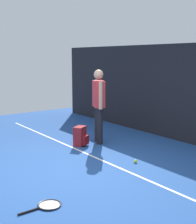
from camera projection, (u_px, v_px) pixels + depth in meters
The scene contains 7 objects.
ground_plane at pixel (80, 169), 5.62m from camera, with size 12.00×12.00×0.00m, color #234C93.
back_fence at pixel (189, 94), 7.17m from camera, with size 10.00×0.10×2.29m, color black.
court_line at pixel (107, 162), 5.97m from camera, with size 9.00×0.05×0.00m, color white.
tennis_player at pixel (99, 102), 7.19m from camera, with size 0.49×0.37×1.70m.
tennis_racket at pixel (48, 205), 4.22m from camera, with size 0.33×0.61×0.03m.
backpack at pixel (81, 137), 7.08m from camera, with size 0.37×0.37×0.44m.
tennis_ball_near_player at pixel (135, 161), 5.95m from camera, with size 0.07×0.07×0.07m, color #CCE033.
Camera 1 is at (4.50, -2.92, 1.99)m, focal length 50.34 mm.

